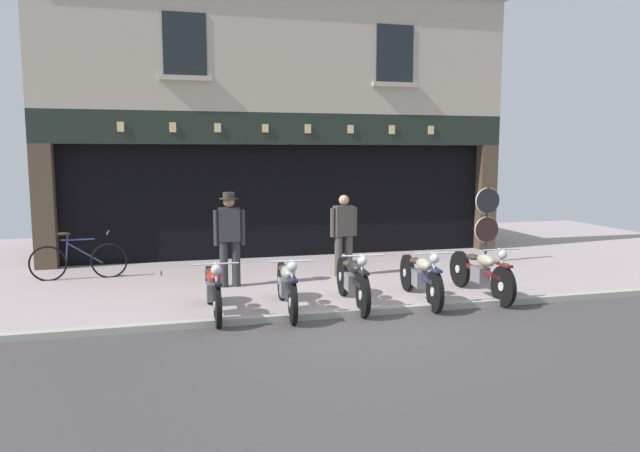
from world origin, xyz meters
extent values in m
cube|color=#A39292|center=(0.00, 5.00, -0.04)|extent=(22.68, 10.00, 0.08)
cube|color=#AAA599|center=(0.00, 0.08, 0.01)|extent=(22.68, 0.16, 0.18)
cube|color=black|center=(0.00, 7.30, 1.30)|extent=(9.82, 4.00, 2.60)
cube|color=#4C3D2D|center=(-5.12, 5.18, 1.30)|extent=(0.44, 0.36, 2.60)
cube|color=#4C3D2D|center=(5.12, 5.18, 1.30)|extent=(0.44, 0.36, 2.60)
cube|color=black|center=(0.00, 5.55, 1.43)|extent=(9.39, 0.03, 2.18)
cube|color=black|center=(0.00, 5.12, 2.95)|extent=(10.68, 0.24, 0.70)
cube|color=#DBC684|center=(-3.53, 4.99, 2.95)|extent=(0.14, 0.03, 0.21)
cube|color=#DBC684|center=(-2.47, 4.99, 2.95)|extent=(0.14, 0.03, 0.21)
cube|color=#DBC684|center=(-1.53, 4.99, 2.95)|extent=(0.14, 0.03, 0.19)
cube|color=#DBC684|center=(-0.49, 4.99, 2.95)|extent=(0.14, 0.03, 0.18)
cube|color=#DBC684|center=(0.48, 4.99, 2.95)|extent=(0.14, 0.03, 0.20)
cube|color=#DBC684|center=(1.49, 4.99, 2.95)|extent=(0.14, 0.03, 0.19)
cube|color=#DBC684|center=(2.50, 4.99, 2.95)|extent=(0.14, 0.03, 0.20)
cube|color=#DBC684|center=(3.50, 4.99, 2.95)|extent=(0.14, 0.03, 0.20)
cube|color=#B3A792|center=(0.00, 5.20, 4.68)|extent=(10.68, 0.40, 2.76)
cube|color=black|center=(-2.18, 4.99, 4.68)|extent=(0.90, 0.02, 1.30)
cube|color=#B3A792|center=(-2.18, 4.95, 3.98)|extent=(1.10, 0.12, 0.10)
cube|color=black|center=(2.55, 4.99, 4.68)|extent=(0.90, 0.02, 1.30)
cube|color=#B3A792|center=(2.55, 4.95, 3.98)|extent=(1.10, 0.12, 0.10)
cylinder|color=black|center=(-2.01, 0.02, 0.30)|extent=(0.08, 0.61, 0.61)
cylinder|color=silver|center=(-2.01, 0.02, 0.30)|extent=(0.10, 0.13, 0.13)
cylinder|color=black|center=(-2.02, 1.37, 0.30)|extent=(0.09, 0.61, 0.61)
cylinder|color=silver|center=(-2.02, 1.37, 0.30)|extent=(0.11, 0.13, 0.13)
cube|color=black|center=(-2.01, 0.70, 0.42)|extent=(0.09, 1.25, 0.07)
cube|color=slate|center=(-2.01, 0.70, 0.35)|extent=(0.20, 0.32, 0.26)
ellipsoid|color=maroon|center=(-2.01, 0.53, 0.62)|extent=(0.23, 0.46, 0.20)
ellipsoid|color=#38281E|center=(-2.02, 0.94, 0.60)|extent=(0.20, 0.30, 0.10)
cube|color=black|center=(-2.01, 0.02, 0.63)|extent=(0.10, 0.36, 0.04)
sphere|color=silver|center=(-2.01, 0.08, 0.80)|extent=(0.15, 0.15, 0.15)
cylinder|color=silver|center=(-2.01, 0.08, 0.88)|extent=(0.62, 0.03, 0.02)
cylinder|color=silver|center=(-2.01, 0.06, 0.59)|extent=(0.04, 0.29, 0.60)
cylinder|color=black|center=(-0.96, -0.09, 0.31)|extent=(0.12, 0.63, 0.63)
cylinder|color=silver|center=(-0.96, -0.09, 0.31)|extent=(0.11, 0.15, 0.14)
cylinder|color=black|center=(-0.85, 1.35, 0.31)|extent=(0.13, 0.63, 0.63)
cylinder|color=silver|center=(-0.85, 1.35, 0.31)|extent=(0.12, 0.15, 0.14)
cube|color=black|center=(-0.91, 0.63, 0.43)|extent=(0.18, 1.33, 0.07)
cube|color=slate|center=(-0.91, 0.63, 0.36)|extent=(0.22, 0.33, 0.26)
ellipsoid|color=gray|center=(-0.92, 0.46, 0.63)|extent=(0.26, 0.48, 0.20)
ellipsoid|color=#38281E|center=(-0.89, 0.89, 0.61)|extent=(0.22, 0.31, 0.10)
cube|color=black|center=(-0.96, -0.09, 0.65)|extent=(0.13, 0.37, 0.04)
sphere|color=silver|center=(-0.96, -0.03, 0.81)|extent=(0.15, 0.15, 0.15)
cylinder|color=silver|center=(-0.96, -0.03, 0.89)|extent=(0.62, 0.07, 0.02)
cylinder|color=silver|center=(-0.96, -0.05, 0.60)|extent=(0.06, 0.30, 0.60)
cylinder|color=black|center=(0.11, 0.00, 0.33)|extent=(0.12, 0.66, 0.66)
cylinder|color=silver|center=(0.11, 0.00, 0.33)|extent=(0.11, 0.15, 0.14)
cylinder|color=black|center=(0.21, 1.35, 0.33)|extent=(0.13, 0.66, 0.66)
cylinder|color=silver|center=(0.21, 1.35, 0.33)|extent=(0.12, 0.15, 0.14)
cube|color=black|center=(0.16, 0.68, 0.45)|extent=(0.16, 1.24, 0.07)
cube|color=slate|center=(0.16, 0.68, 0.38)|extent=(0.22, 0.33, 0.26)
ellipsoid|color=black|center=(0.15, 0.51, 0.65)|extent=(0.25, 0.47, 0.20)
ellipsoid|color=#38281E|center=(0.18, 0.92, 0.63)|extent=(0.22, 0.31, 0.10)
cube|color=black|center=(0.11, 0.00, 0.68)|extent=(0.13, 0.37, 0.04)
sphere|color=silver|center=(0.12, 0.06, 0.83)|extent=(0.15, 0.15, 0.15)
cylinder|color=silver|center=(0.12, 0.06, 0.91)|extent=(0.62, 0.07, 0.02)
cylinder|color=silver|center=(0.12, 0.04, 0.62)|extent=(0.05, 0.24, 0.62)
cylinder|color=black|center=(1.25, -0.04, 0.32)|extent=(0.14, 0.64, 0.64)
cylinder|color=silver|center=(1.25, -0.04, 0.32)|extent=(0.11, 0.15, 0.14)
cylinder|color=black|center=(1.40, 1.39, 0.32)|extent=(0.15, 0.64, 0.64)
cylinder|color=silver|center=(1.40, 1.39, 0.32)|extent=(0.12, 0.15, 0.14)
cube|color=#1F2C45|center=(1.33, 0.68, 0.44)|extent=(0.21, 1.32, 0.07)
cube|color=slate|center=(1.33, 0.68, 0.37)|extent=(0.23, 0.34, 0.26)
ellipsoid|color=tan|center=(1.31, 0.50, 0.64)|extent=(0.27, 0.48, 0.20)
ellipsoid|color=#38281E|center=(1.35, 0.93, 0.62)|extent=(0.23, 0.32, 0.10)
cube|color=#1F2C45|center=(1.25, -0.04, 0.66)|extent=(0.14, 0.37, 0.04)
sphere|color=silver|center=(1.26, 0.02, 0.82)|extent=(0.15, 0.15, 0.15)
cylinder|color=silver|center=(1.26, 0.02, 0.90)|extent=(0.62, 0.09, 0.02)
cylinder|color=silver|center=(1.25, 0.00, 0.61)|extent=(0.07, 0.29, 0.60)
cylinder|color=black|center=(2.43, -0.01, 0.32)|extent=(0.08, 0.65, 0.65)
cylinder|color=silver|center=(2.43, -0.01, 0.32)|extent=(0.10, 0.14, 0.14)
cylinder|color=black|center=(2.45, 1.44, 0.32)|extent=(0.09, 0.65, 0.65)
cylinder|color=silver|center=(2.45, 1.44, 0.32)|extent=(0.11, 0.14, 0.14)
cube|color=#591A1B|center=(2.44, 0.72, 0.44)|extent=(0.08, 1.33, 0.07)
cube|color=slate|center=(2.44, 0.72, 0.37)|extent=(0.20, 0.32, 0.26)
ellipsoid|color=#A39D85|center=(2.44, 0.54, 0.64)|extent=(0.22, 0.46, 0.20)
ellipsoid|color=#38281E|center=(2.44, 0.98, 0.62)|extent=(0.20, 0.30, 0.10)
cube|color=#591A1B|center=(2.43, -0.01, 0.67)|extent=(0.10, 0.36, 0.04)
sphere|color=silver|center=(2.43, 0.05, 0.82)|extent=(0.15, 0.15, 0.15)
cylinder|color=silver|center=(2.43, 0.05, 0.90)|extent=(0.62, 0.03, 0.02)
cylinder|color=silver|center=(2.43, 0.03, 0.61)|extent=(0.04, 0.28, 0.61)
cylinder|color=#2D2D33|center=(-1.46, 2.49, 0.43)|extent=(0.15, 0.15, 0.85)
cylinder|color=#2D2D33|center=(-1.68, 2.50, 0.43)|extent=(0.15, 0.15, 0.85)
cube|color=#2D2D33|center=(-1.57, 2.50, 1.13)|extent=(0.39, 0.24, 0.60)
cube|color=white|center=(-1.56, 2.61, 1.21)|extent=(0.14, 0.03, 0.34)
cube|color=maroon|center=(-1.56, 2.62, 1.19)|extent=(0.05, 0.01, 0.31)
cylinder|color=#2D2D33|center=(-1.34, 2.48, 1.08)|extent=(0.09, 0.09, 0.63)
cylinder|color=#2D2D33|center=(-1.81, 2.51, 1.08)|extent=(0.09, 0.09, 0.63)
sphere|color=#9E7A5B|center=(-1.57, 2.50, 1.54)|extent=(0.20, 0.20, 0.20)
cylinder|color=#332D28|center=(-1.57, 2.50, 1.60)|extent=(0.35, 0.35, 0.01)
cylinder|color=#332D28|center=(-1.57, 2.50, 1.66)|extent=(0.21, 0.21, 0.11)
cylinder|color=#47423D|center=(0.80, 2.88, 0.41)|extent=(0.15, 0.15, 0.82)
cylinder|color=#47423D|center=(0.58, 2.86, 0.41)|extent=(0.15, 0.15, 0.82)
cube|color=#47423D|center=(0.69, 2.87, 1.09)|extent=(0.40, 0.26, 0.59)
cube|color=silver|center=(0.68, 2.98, 1.17)|extent=(0.14, 0.03, 0.33)
cube|color=navy|center=(0.67, 2.99, 1.15)|extent=(0.05, 0.02, 0.31)
cylinder|color=#47423D|center=(0.92, 2.89, 1.07)|extent=(0.09, 0.09, 0.56)
cylinder|color=#47423D|center=(0.45, 2.84, 1.07)|extent=(0.09, 0.09, 0.56)
sphere|color=tan|center=(0.69, 2.87, 1.50)|extent=(0.20, 0.20, 0.20)
cylinder|color=#232328|center=(4.17, 3.48, 0.85)|extent=(0.06, 0.06, 1.71)
cylinder|color=black|center=(4.17, 3.46, 1.37)|extent=(0.56, 0.03, 0.56)
torus|color=beige|center=(4.17, 3.48, 1.37)|extent=(0.58, 0.04, 0.58)
cylinder|color=black|center=(4.17, 3.46, 0.73)|extent=(0.56, 0.03, 0.56)
torus|color=beige|center=(4.17, 3.48, 0.73)|extent=(0.58, 0.04, 0.58)
cube|color=silver|center=(-1.55, 5.40, 1.71)|extent=(0.73, 0.02, 0.91)
cube|color=#1E3323|center=(-1.55, 5.39, 2.07)|extent=(0.73, 0.01, 0.20)
torus|color=black|center=(-3.76, 3.88, 0.33)|extent=(0.69, 0.05, 0.69)
torus|color=black|center=(-4.86, 3.86, 0.33)|extent=(0.69, 0.05, 0.69)
cylinder|color=navy|center=(-4.20, 3.87, 0.51)|extent=(0.66, 0.05, 0.45)
cylinder|color=navy|center=(-4.31, 3.87, 0.77)|extent=(0.60, 0.04, 0.03)
cylinder|color=navy|center=(-4.51, 3.87, 0.63)|extent=(0.08, 0.03, 0.52)
ellipsoid|color=#332319|center=(-4.55, 3.87, 0.89)|extent=(0.24, 0.12, 0.06)
cylinder|color=silver|center=(-3.76, 3.88, 0.89)|extent=(0.03, 0.50, 0.02)
camera|label=1|loc=(-2.63, -7.99, 2.40)|focal=32.89mm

